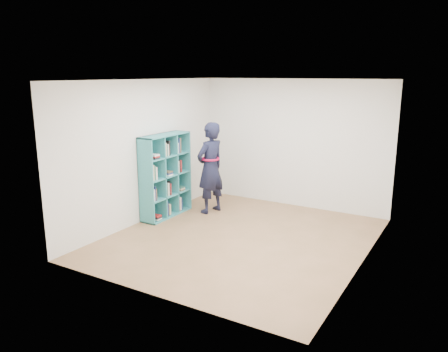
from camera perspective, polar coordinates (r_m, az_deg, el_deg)
The scene contains 9 objects.
floor at distance 7.41m, azimuth 2.13°, elevation -8.13°, with size 4.50×4.50×0.00m, color brown.
ceiling at distance 6.90m, azimuth 2.32°, elevation 12.42°, with size 4.50×4.50×0.00m, color white.
wall_left at distance 8.15m, azimuth -10.29°, elevation 3.16°, with size 0.02×4.50×2.60m, color white.
wall_right at distance 6.37m, azimuth 18.29°, elevation -0.13°, with size 0.02×4.50×2.60m, color white.
wall_back at distance 9.05m, azimuth 8.98°, elevation 4.21°, with size 4.00×0.02×2.60m, color white.
wall_front at distance 5.21m, azimuth -9.55°, elevation -2.52°, with size 4.00×0.02×2.60m, color white.
bookshelf at distance 8.43m, azimuth -7.76°, elevation -0.07°, with size 0.35×1.19×1.59m.
person at distance 8.53m, azimuth -1.80°, elevation 1.07°, with size 0.56×0.73×1.79m.
smartphone at distance 8.68m, azimuth -2.17°, elevation 2.06°, with size 0.03×0.11×0.14m.
Camera 1 is at (3.25, -6.08, 2.70)m, focal length 35.00 mm.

